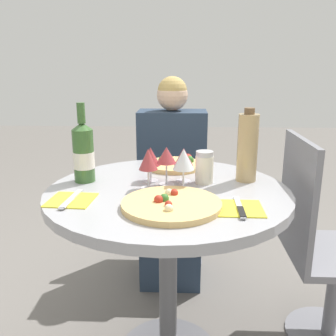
{
  "coord_description": "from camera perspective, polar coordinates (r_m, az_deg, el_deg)",
  "views": [
    {
      "loc": [
        0.06,
        -1.33,
        1.2
      ],
      "look_at": [
        0.0,
        -0.07,
        0.85
      ],
      "focal_mm": 40.0,
      "sensor_mm": 36.0,
      "label": 1
    }
  ],
  "objects": [
    {
      "name": "wine_bottle",
      "position": [
        1.5,
        -12.76,
        2.31
      ],
      "size": [
        0.08,
        0.08,
        0.31
      ],
      "color": "#38602D",
      "rests_on": "dining_table"
    },
    {
      "name": "dining_table",
      "position": [
        1.45,
        0.01,
        -8.08
      ],
      "size": [
        0.91,
        0.91,
        0.75
      ],
      "color": "slate",
      "rests_on": "ground_plane"
    },
    {
      "name": "wine_glass_back_left",
      "position": [
        1.47,
        -2.69,
        1.68
      ],
      "size": [
        0.08,
        0.08,
        0.14
      ],
      "color": "silver",
      "rests_on": "dining_table"
    },
    {
      "name": "place_setting_left",
      "position": [
        1.32,
        -14.58,
        -4.73
      ],
      "size": [
        0.16,
        0.19,
        0.01
      ],
      "color": "yellow",
      "rests_on": "dining_table"
    },
    {
      "name": "wine_glass_back_right",
      "position": [
        1.47,
        2.39,
        1.61
      ],
      "size": [
        0.08,
        0.08,
        0.13
      ],
      "color": "silver",
      "rests_on": "dining_table"
    },
    {
      "name": "seated_diner",
      "position": [
        2.15,
        0.56,
        -3.5
      ],
      "size": [
        0.39,
        0.44,
        1.14
      ],
      "rotation": [
        0.0,
        0.0,
        3.14
      ],
      "color": "#28384C",
      "rests_on": "ground_plane"
    },
    {
      "name": "pizza_large",
      "position": [
        1.22,
        0.49,
        -5.52
      ],
      "size": [
        0.33,
        0.33,
        0.04
      ],
      "color": "#DBB26B",
      "rests_on": "dining_table"
    },
    {
      "name": "wine_glass_center",
      "position": [
        1.42,
        -0.24,
        1.81
      ],
      "size": [
        0.08,
        0.08,
        0.15
      ],
      "color": "silver",
      "rests_on": "dining_table"
    },
    {
      "name": "chair_behind_diner",
      "position": [
        2.31,
        0.67,
        -3.8
      ],
      "size": [
        0.42,
        0.42,
        0.92
      ],
      "rotation": [
        0.0,
        0.0,
        3.14
      ],
      "color": "slate",
      "rests_on": "ground_plane"
    },
    {
      "name": "place_setting_right",
      "position": [
        1.23,
        10.85,
        -6.05
      ],
      "size": [
        0.15,
        0.19,
        0.01
      ],
      "color": "yellow",
      "rests_on": "dining_table"
    },
    {
      "name": "pizza_small_far",
      "position": [
        1.69,
        0.97,
        0.56
      ],
      "size": [
        0.25,
        0.25,
        0.05
      ],
      "color": "#DBB26B",
      "rests_on": "dining_table"
    },
    {
      "name": "sugar_shaker",
      "position": [
        1.46,
        5.56,
        0.11
      ],
      "size": [
        0.07,
        0.07,
        0.13
      ],
      "color": "silver",
      "rests_on": "dining_table"
    },
    {
      "name": "tall_carafe",
      "position": [
        1.5,
        12.02,
        3.12
      ],
      "size": [
        0.08,
        0.08,
        0.29
      ],
      "color": "tan",
      "rests_on": "dining_table"
    },
    {
      "name": "wine_glass_front_right",
      "position": [
        1.37,
        2.39,
        1.29
      ],
      "size": [
        0.08,
        0.08,
        0.15
      ],
      "color": "silver",
      "rests_on": "dining_table"
    },
    {
      "name": "chair_empty_side",
      "position": [
        1.77,
        22.37,
        -11.38
      ],
      "size": [
        0.42,
        0.42,
        0.92
      ],
      "rotation": [
        0.0,
        0.0,
        -1.57
      ],
      "color": "slate",
      "rests_on": "ground_plane"
    },
    {
      "name": "wine_glass_front_left",
      "position": [
        1.38,
        -3.03,
        1.26
      ],
      "size": [
        0.07,
        0.07,
        0.15
      ],
      "color": "silver",
      "rests_on": "dining_table"
    }
  ]
}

